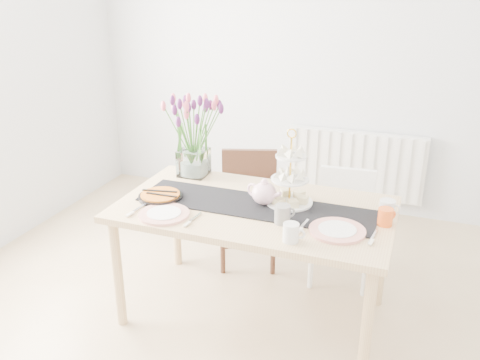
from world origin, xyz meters
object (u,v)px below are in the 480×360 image
(mug_white, at_px, (291,233))
(tart_tin, at_px, (160,196))
(tulip_vase, at_px, (192,123))
(plate_left, at_px, (164,214))
(chair_white, at_px, (344,217))
(dining_table, at_px, (255,218))
(teapot, at_px, (264,193))
(chair_brown, at_px, (249,199))
(mug_orange, at_px, (385,217))
(mug_grey, at_px, (282,214))
(plate_right, at_px, (337,230))
(cake_stand, at_px, (290,186))
(radiator, at_px, (355,164))
(cream_jug, at_px, (387,208))

(mug_white, bearing_deg, tart_tin, 161.93)
(tulip_vase, distance_m, plate_left, 0.74)
(chair_white, distance_m, tart_tin, 1.31)
(dining_table, distance_m, teapot, 0.16)
(dining_table, distance_m, chair_white, 0.83)
(chair_brown, bearing_deg, tulip_vase, -148.03)
(mug_orange, bearing_deg, mug_grey, 149.91)
(plate_right, bearing_deg, mug_white, -137.71)
(mug_grey, relative_size, plate_right, 0.35)
(tulip_vase, relative_size, cake_stand, 1.61)
(radiator, xyz_separation_m, mug_grey, (-0.13, -1.94, 0.35))
(cream_jug, xyz_separation_m, plate_left, (-1.17, -0.44, -0.04))
(chair_white, xyz_separation_m, tart_tin, (-1.00, -0.77, 0.32))
(tart_tin, xyz_separation_m, mug_orange, (1.31, 0.11, 0.03))
(cake_stand, bearing_deg, tart_tin, -165.41)
(teapot, bearing_deg, chair_white, 78.01)
(cream_jug, height_order, tart_tin, cream_jug)
(chair_white, bearing_deg, plate_left, -136.64)
(cake_stand, height_order, teapot, cake_stand)
(radiator, bearing_deg, tulip_vase, -121.84)
(mug_white, xyz_separation_m, plate_right, (0.20, 0.19, -0.04))
(chair_white, xyz_separation_m, mug_grey, (-0.22, -0.83, 0.36))
(mug_grey, height_order, plate_left, mug_grey)
(plate_right, bearing_deg, radiator, 95.02)
(cake_stand, relative_size, teapot, 1.73)
(dining_table, height_order, tulip_vase, tulip_vase)
(teapot, distance_m, tart_tin, 0.63)
(chair_white, distance_m, mug_orange, 0.81)
(tart_tin, relative_size, mug_white, 2.69)
(chair_brown, height_order, tulip_vase, tulip_vase)
(teapot, bearing_deg, chair_brown, 135.47)
(mug_orange, distance_m, plate_right, 0.29)
(tart_tin, bearing_deg, plate_right, -3.24)
(teapot, relative_size, mug_orange, 2.44)
(radiator, bearing_deg, dining_table, -100.89)
(tulip_vase, distance_m, mug_white, 1.14)
(tart_tin, relative_size, mug_orange, 2.74)
(radiator, relative_size, chair_white, 1.56)
(chair_white, height_order, cake_stand, cake_stand)
(dining_table, height_order, tart_tin, tart_tin)
(tulip_vase, bearing_deg, tart_tin, -92.73)
(mug_orange, bearing_deg, radiator, 54.55)
(chair_brown, distance_m, chair_white, 0.70)
(chair_white, bearing_deg, tulip_vase, -165.89)
(mug_grey, xyz_separation_m, mug_orange, (0.53, 0.17, -0.00))
(chair_brown, bearing_deg, cream_jug, -45.90)
(cream_jug, bearing_deg, mug_white, -116.13)
(chair_white, xyz_separation_m, mug_white, (-0.12, -1.02, 0.36))
(cake_stand, distance_m, mug_orange, 0.57)
(radiator, xyz_separation_m, cake_stand, (-0.16, -1.68, 0.42))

